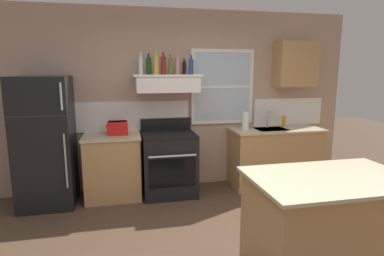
{
  "coord_description": "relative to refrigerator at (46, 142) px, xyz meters",
  "views": [
    {
      "loc": [
        -0.87,
        -2.58,
        1.81
      ],
      "look_at": [
        -0.05,
        1.2,
        1.1
      ],
      "focal_mm": 29.68,
      "sensor_mm": 36.0,
      "label": 1
    }
  ],
  "objects": [
    {
      "name": "back_wall",
      "position": [
        1.93,
        0.39,
        0.49
      ],
      "size": [
        5.4,
        0.11,
        2.7
      ],
      "color": "tan",
      "rests_on": "ground_plane"
    },
    {
      "name": "refrigerator",
      "position": [
        0.0,
        0.0,
        0.0
      ],
      "size": [
        0.7,
        0.72,
        1.73
      ],
      "color": "black",
      "rests_on": "ground_plane"
    },
    {
      "name": "counter_left_of_stove",
      "position": [
        0.85,
        0.06,
        -0.41
      ],
      "size": [
        0.79,
        0.63,
        0.91
      ],
      "color": "tan",
      "rests_on": "ground_plane"
    },
    {
      "name": "toaster",
      "position": [
        0.94,
        0.09,
        0.14
      ],
      "size": [
        0.3,
        0.2,
        0.19
      ],
      "color": "red",
      "rests_on": "counter_left_of_stove"
    },
    {
      "name": "stove_range",
      "position": [
        1.65,
        0.02,
        -0.4
      ],
      "size": [
        0.76,
        0.69,
        1.09
      ],
      "color": "black",
      "rests_on": "ground_plane"
    },
    {
      "name": "range_hood_shelf",
      "position": [
        1.65,
        0.12,
        0.76
      ],
      "size": [
        0.96,
        0.52,
        0.24
      ],
      "color": "white"
    },
    {
      "name": "bottle_clear_tall",
      "position": [
        1.29,
        0.14,
        1.01
      ],
      "size": [
        0.06,
        0.06,
        0.3
      ],
      "color": "silver",
      "rests_on": "range_hood_shelf"
    },
    {
      "name": "bottle_dark_green_wine",
      "position": [
        1.4,
        0.11,
        1.0
      ],
      "size": [
        0.07,
        0.07,
        0.29
      ],
      "color": "#143819",
      "rests_on": "range_hood_shelf"
    },
    {
      "name": "bottle_champagne_gold_foil",
      "position": [
        1.49,
        0.08,
        1.02
      ],
      "size": [
        0.08,
        0.08,
        0.33
      ],
      "color": "#B29333",
      "rests_on": "range_hood_shelf"
    },
    {
      "name": "bottle_red_label_wine",
      "position": [
        1.6,
        0.08,
        1.01
      ],
      "size": [
        0.07,
        0.07,
        0.31
      ],
      "color": "maroon",
      "rests_on": "range_hood_shelf"
    },
    {
      "name": "bottle_olive_oil_square",
      "position": [
        1.7,
        0.08,
        1.0
      ],
      "size": [
        0.06,
        0.06,
        0.28
      ],
      "color": "#4C601E",
      "rests_on": "range_hood_shelf"
    },
    {
      "name": "bottle_rose_pink",
      "position": [
        1.81,
        0.16,
        1.01
      ],
      "size": [
        0.07,
        0.07,
        0.31
      ],
      "color": "#C67F84",
      "rests_on": "range_hood_shelf"
    },
    {
      "name": "bottle_balsamic_dark",
      "position": [
        1.91,
        0.16,
        0.97
      ],
      "size": [
        0.06,
        0.06,
        0.23
      ],
      "color": "black",
      "rests_on": "range_hood_shelf"
    },
    {
      "name": "bottle_blue_liqueur",
      "position": [
        2.01,
        0.15,
        0.99
      ],
      "size": [
        0.07,
        0.07,
        0.28
      ],
      "color": "#1E478C",
      "rests_on": "range_hood_shelf"
    },
    {
      "name": "counter_right_with_sink",
      "position": [
        3.35,
        0.06,
        -0.41
      ],
      "size": [
        1.43,
        0.63,
        0.91
      ],
      "color": "tan",
      "rests_on": "ground_plane"
    },
    {
      "name": "sink_faucet",
      "position": [
        3.25,
        0.16,
        0.22
      ],
      "size": [
        0.03,
        0.17,
        0.28
      ],
      "color": "silver",
      "rests_on": "counter_right_with_sink"
    },
    {
      "name": "paper_towel_roll",
      "position": [
        2.83,
        0.06,
        0.18
      ],
      "size": [
        0.11,
        0.11,
        0.27
      ],
      "primitive_type": "cylinder",
      "color": "white",
      "rests_on": "counter_right_with_sink"
    },
    {
      "name": "dish_soap_bottle",
      "position": [
        3.53,
        0.16,
        0.13
      ],
      "size": [
        0.06,
        0.06,
        0.18
      ],
      "primitive_type": "cylinder",
      "color": "orange",
      "rests_on": "counter_right_with_sink"
    },
    {
      "name": "kitchen_island",
      "position": [
        2.75,
        -2.14,
        -0.41
      ],
      "size": [
        1.4,
        0.9,
        0.91
      ],
      "color": "tan",
      "rests_on": "ground_plane"
    },
    {
      "name": "upper_cabinet_right",
      "position": [
        3.7,
        0.2,
        1.03
      ],
      "size": [
        0.64,
        0.32,
        0.7
      ],
      "color": "tan"
    }
  ]
}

